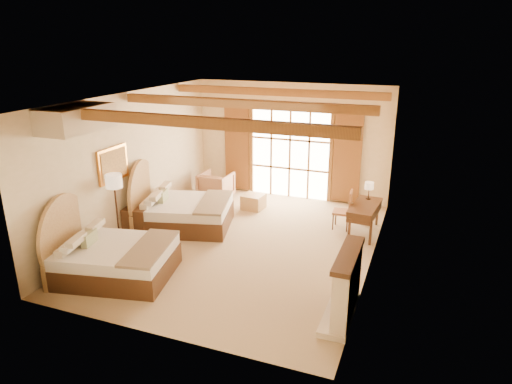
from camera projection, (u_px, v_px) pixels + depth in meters
The scene contains 19 objects.
floor at pixel (243, 244), 10.11m from camera, with size 7.00×7.00×0.00m, color tan.
wall_back at pixel (291, 141), 12.69m from camera, with size 5.50×5.50×0.00m, color beige.
wall_left at pixel (133, 162), 10.52m from camera, with size 7.00×7.00×0.00m, color beige.
wall_right at pixel (376, 189), 8.66m from camera, with size 7.00×7.00×0.00m, color beige.
ceiling at pixel (242, 98), 9.08m from camera, with size 7.00×7.00×0.00m, color #BB6D37.
ceiling_beams at pixel (242, 104), 9.12m from camera, with size 5.39×4.60×0.18m, color #9A6526, non-canonical shape.
french_doors at pixel (290, 154), 12.75m from camera, with size 3.95×0.08×2.60m.
fireplace at pixel (345, 289), 7.30m from camera, with size 0.46×1.40×1.16m.
painting at pixel (113, 164), 9.80m from camera, with size 0.06×0.95×0.75m.
canopy_valance at pixel (76, 119), 8.20m from camera, with size 0.70×1.40×0.45m, color beige.
bed_near at pixel (108, 255), 8.67m from camera, with size 2.39×1.96×1.37m.
bed_far at pixel (178, 209), 10.94m from camera, with size 2.53×2.11×1.42m.
nightstand at pixel (138, 221), 10.52m from camera, with size 0.54×0.54×0.65m, color #4A2718.
floor_lamp at pixel (114, 186), 9.59m from camera, with size 0.34×0.34×1.62m.
armchair at pixel (216, 186), 12.79m from camera, with size 0.83×0.85×0.77m, color #A67251.
ottoman at pixel (253, 202), 12.13m from camera, with size 0.53×0.53×0.39m, color tan.
desk at pixel (364, 218), 10.55m from camera, with size 0.66×1.34×0.70m.
desk_chair at pixel (343, 217), 10.83m from camera, with size 0.45×0.44×0.95m.
desk_lamp at pixel (369, 186), 10.73m from camera, with size 0.21×0.21×0.41m.
Camera 1 is at (3.55, -8.50, 4.33)m, focal length 32.00 mm.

